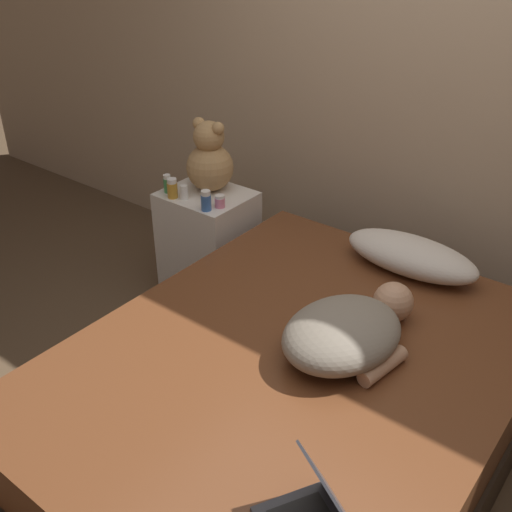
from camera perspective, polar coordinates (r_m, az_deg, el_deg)
The scene contains 12 objects.
ground_plane at distance 2.63m, azimuth 3.19°, elevation -17.97°, with size 12.00×12.00×0.00m, color brown.
wall_back at distance 2.98m, azimuth 18.75°, elevation 15.95°, with size 8.00×0.06×2.60m.
bed at distance 2.45m, azimuth 3.36°, elevation -14.01°, with size 1.53×1.99×0.51m.
nightstand at distance 3.39m, azimuth -4.54°, elevation 1.09°, with size 0.46×0.39×0.63m.
pillow at distance 2.81m, azimuth 14.54°, elevation 0.05°, with size 0.62×0.28×0.16m.
person_lying at distance 2.27m, azimuth 8.81°, elevation -7.03°, with size 0.46×0.67×0.18m.
teddy_bear at distance 3.23m, azimuth -4.43°, elevation 9.10°, with size 0.25×0.25×0.39m.
bottle_green at distance 3.26m, azimuth -8.44°, elevation 6.82°, with size 0.04×0.04×0.10m.
bottle_pink at distance 3.07m, azimuth -3.46°, elevation 5.22°, with size 0.05×0.05×0.06m.
bottle_blue at distance 3.04m, azimuth -4.78°, elevation 5.27°, with size 0.05×0.05×0.11m.
bottle_white at distance 3.18m, azimuth -6.89°, elevation 6.05°, with size 0.04×0.04×0.08m.
bottle_amber at distance 3.20m, azimuth -7.98°, elevation 6.40°, with size 0.05×0.05×0.11m.
Camera 1 is at (0.96, -1.47, 1.96)m, focal length 42.00 mm.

